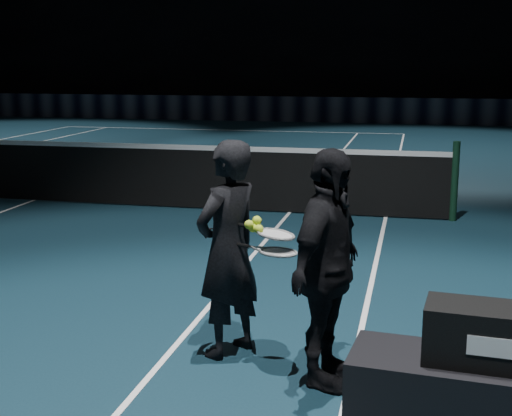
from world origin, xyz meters
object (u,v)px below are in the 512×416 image
at_px(player_b, 327,269).
at_px(racket_upper, 276,234).
at_px(racket_bag, 501,336).
at_px(player_bench, 496,405).
at_px(player_a, 228,249).
at_px(racket_lower, 278,252).
at_px(tennis_balls, 256,226).

distance_m(player_b, racket_upper, 0.48).
bearing_deg(racket_bag, player_bench, 0.00).
relative_size(player_bench, racket_upper, 2.45).
height_order(player_a, racket_lower, player_a).
xyz_separation_m(player_b, tennis_balls, (-0.54, 0.25, 0.21)).
bearing_deg(racket_upper, racket_lower, -42.66).
bearing_deg(player_b, player_a, 81.49).
bearing_deg(racket_upper, racket_bag, -9.58).
bearing_deg(racket_upper, player_a, -178.29).
distance_m(racket_bag, racket_lower, 1.62).
xyz_separation_m(player_bench, tennis_balls, (-1.59, 0.85, 0.77)).
bearing_deg(player_bench, player_b, 155.69).
distance_m(racket_upper, tennis_balls, 0.16).
relative_size(player_b, racket_lower, 2.38).
bearing_deg(player_b, racket_upper, 76.41).
bearing_deg(player_bench, racket_bag, 0.00).
height_order(player_bench, racket_bag, racket_bag).
bearing_deg(player_bench, racket_upper, 155.88).
relative_size(player_bench, player_b, 1.03).
xyz_separation_m(racket_bag, racket_upper, (-1.44, 0.82, 0.31)).
relative_size(player_bench, racket_lower, 2.45).
relative_size(racket_upper, tennis_balls, 5.67).
distance_m(racket_bag, tennis_balls, 1.84).
xyz_separation_m(player_bench, racket_lower, (-1.41, 0.76, 0.61)).
bearing_deg(racket_lower, racket_upper, 141.34).
bearing_deg(racket_lower, player_b, 0.00).
height_order(racket_upper, tennis_balls, tennis_balls).
distance_m(racket_lower, racket_upper, 0.13).
bearing_deg(player_bench, player_a, 158.07).
distance_m(player_a, tennis_balls, 0.33).
distance_m(player_a, player_b, 0.85).
bearing_deg(racket_bag, racket_upper, 155.88).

